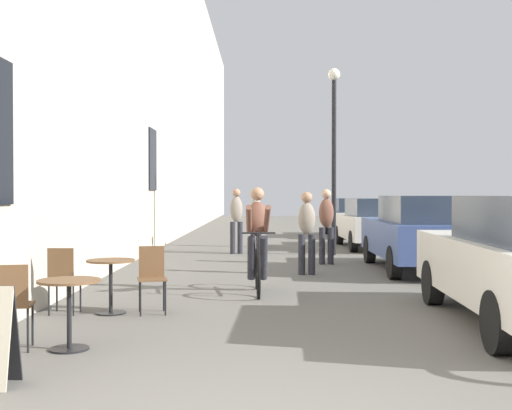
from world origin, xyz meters
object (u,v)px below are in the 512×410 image
at_px(cafe_chair_mid_toward_street, 152,274).
at_px(pedestrian_furthest, 256,216).
at_px(cyclist_on_bicycle, 258,242).
at_px(street_lamp, 334,137).
at_px(cafe_chair_mid_toward_wall, 63,276).
at_px(cafe_table_near, 69,299).
at_px(cafe_chair_near_toward_street, 12,301).
at_px(pedestrian_near, 307,228).
at_px(parked_car_third, 373,222).
at_px(parked_car_second, 422,232).
at_px(parked_car_fourth, 352,217).
at_px(pedestrian_mid, 326,222).
at_px(cafe_table_mid, 111,275).
at_px(pedestrian_far, 236,217).

bearing_deg(cafe_chair_mid_toward_street, pedestrian_furthest, 83.19).
relative_size(cyclist_on_bicycle, street_lamp, 0.36).
relative_size(cafe_chair_mid_toward_wall, pedestrian_furthest, 0.53).
height_order(cafe_table_near, cafe_chair_near_toward_street, cafe_chair_near_toward_street).
distance_m(pedestrian_near, street_lamp, 4.83).
distance_m(cafe_chair_near_toward_street, pedestrian_furthest, 13.32).
distance_m(pedestrian_near, parked_car_third, 6.73).
distance_m(cafe_chair_mid_toward_wall, parked_car_second, 7.73).
height_order(pedestrian_near, street_lamp, street_lamp).
height_order(parked_car_third, parked_car_fourth, parked_car_third).
distance_m(cyclist_on_bicycle, parked_car_second, 4.48).
bearing_deg(cafe_chair_near_toward_street, pedestrian_mid, 64.09).
height_order(cafe_table_mid, parked_car_third, parked_car_third).
xyz_separation_m(cafe_chair_near_toward_street, street_lamp, (4.42, 10.50, 2.59)).
xyz_separation_m(cafe_chair_mid_toward_street, cafe_chair_mid_toward_wall, (-1.15, -0.15, 0.00)).
xyz_separation_m(cafe_chair_mid_toward_street, pedestrian_furthest, (1.31, 10.94, 0.44)).
bearing_deg(cyclist_on_bicycle, parked_car_second, 40.76).
xyz_separation_m(cafe_table_near, cafe_chair_near_toward_street, (-0.55, -0.07, -0.00)).
distance_m(cyclist_on_bicycle, street_lamp, 7.16).
bearing_deg(pedestrian_near, parked_car_fourth, 77.73).
relative_size(cafe_chair_mid_toward_street, parked_car_second, 0.20).
distance_m(cafe_table_near, parked_car_second, 8.67).
height_order(pedestrian_far, pedestrian_furthest, pedestrian_far).
bearing_deg(parked_car_fourth, pedestrian_near, -102.27).
relative_size(parked_car_third, parked_car_fourth, 1.02).
xyz_separation_m(cafe_chair_mid_toward_street, pedestrian_mid, (2.95, 6.08, 0.45)).
bearing_deg(parked_car_fourth, pedestrian_far, -119.74).
xyz_separation_m(cyclist_on_bicycle, parked_car_third, (3.36, 8.59, -0.04)).
xyz_separation_m(cafe_chair_mid_toward_street, parked_car_fourth, (4.93, 15.89, 0.24)).
relative_size(cafe_table_near, cafe_table_mid, 1.00).
relative_size(cafe_chair_near_toward_street, pedestrian_furthest, 0.53).
xyz_separation_m(pedestrian_mid, street_lamp, (0.42, 2.26, 2.14)).
height_order(cafe_chair_mid_toward_wall, pedestrian_furthest, pedestrian_furthest).
height_order(cafe_table_mid, pedestrian_furthest, pedestrian_furthest).
relative_size(cafe_table_mid, cafe_chair_mid_toward_street, 0.81).
relative_size(cafe_chair_mid_toward_street, pedestrian_near, 0.54).
relative_size(cafe_table_near, parked_car_fourth, 0.17).
bearing_deg(pedestrian_furthest, pedestrian_near, -81.10).
distance_m(cafe_chair_near_toward_street, pedestrian_near, 7.19).
bearing_deg(parked_car_fourth, cafe_table_mid, -108.90).
relative_size(cyclist_on_bicycle, pedestrian_far, 1.01).
distance_m(cafe_chair_mid_toward_street, street_lamp, 9.35).
height_order(cafe_table_mid, cyclist_on_bicycle, cyclist_on_bicycle).
height_order(cafe_chair_near_toward_street, pedestrian_furthest, pedestrian_furthest).
bearing_deg(cyclist_on_bicycle, cafe_chair_mid_toward_street, -127.38).
bearing_deg(parked_car_third, parked_car_fourth, 88.30).
xyz_separation_m(cafe_table_mid, pedestrian_furthest, (1.85, 11.02, 0.43)).
bearing_deg(parked_car_fourth, street_lamp, -101.60).
bearing_deg(parked_car_third, cafe_chair_near_toward_street, -114.78).
bearing_deg(cafe_table_near, pedestrian_far, 83.14).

